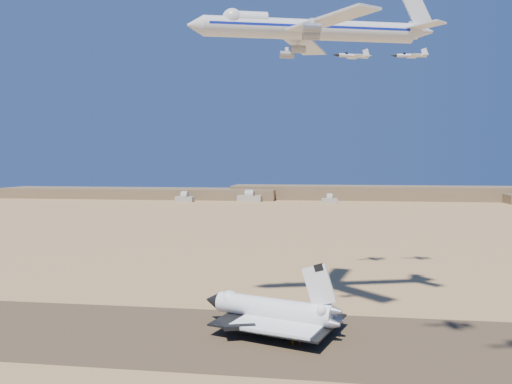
# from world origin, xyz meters

# --- Properties ---
(ground) EXTENTS (1200.00, 1200.00, 0.00)m
(ground) POSITION_xyz_m (0.00, 0.00, 0.00)
(ground) COLOR tan
(ground) RESTS_ON ground
(runway) EXTENTS (600.00, 50.00, 0.06)m
(runway) POSITION_xyz_m (0.00, 0.00, 0.03)
(runway) COLOR brown
(runway) RESTS_ON ground
(ridgeline) EXTENTS (960.00, 90.00, 18.00)m
(ridgeline) POSITION_xyz_m (65.32, 527.31, 7.63)
(ridgeline) COLOR olive
(ridgeline) RESTS_ON ground
(hangars) EXTENTS (200.50, 29.50, 30.00)m
(hangars) POSITION_xyz_m (-64.00, 478.43, 4.83)
(hangars) COLOR #ABA897
(hangars) RESTS_ON ground
(shuttle) EXTENTS (44.05, 35.21, 21.46)m
(shuttle) POSITION_xyz_m (20.61, 7.29, 5.77)
(shuttle) COLOR white
(shuttle) RESTS_ON runway
(carrier_747) EXTENTS (76.53, 57.21, 19.12)m
(carrier_747) POSITION_xyz_m (28.70, 18.30, 89.62)
(carrier_747) COLOR silver
(crew_a) EXTENTS (0.54, 0.75, 1.91)m
(crew_a) POSITION_xyz_m (28.66, 0.22, 1.01)
(crew_a) COLOR #BA5D0A
(crew_a) RESTS_ON runway
(crew_b) EXTENTS (0.81, 0.86, 1.55)m
(crew_b) POSITION_xyz_m (27.45, -4.05, 0.84)
(crew_b) COLOR #BA5D0A
(crew_b) RESTS_ON runway
(crew_c) EXTENTS (0.94, 1.07, 1.64)m
(crew_c) POSITION_xyz_m (29.38, -3.43, 0.88)
(crew_c) COLOR #BA5D0A
(crew_c) RESTS_ON runway
(chase_jet_c) EXTENTS (15.76, 9.39, 4.08)m
(chase_jet_c) POSITION_xyz_m (46.15, 71.53, 92.31)
(chase_jet_c) COLOR silver
(chase_jet_d) EXTENTS (15.39, 8.52, 3.84)m
(chase_jet_d) POSITION_xyz_m (69.73, 77.09, 92.92)
(chase_jet_d) COLOR silver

